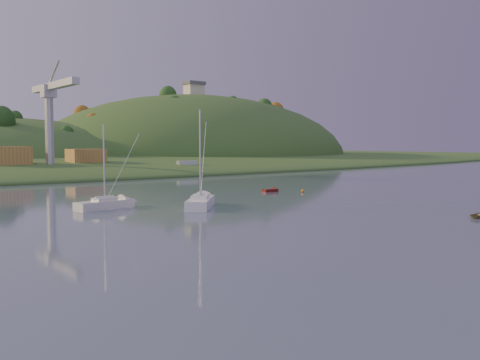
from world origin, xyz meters
TOP-DOWN VIEW (x-y plane):
  - hill_right at (95.00, 195.00)m, footprint 150.00×130.00m
  - hilltop_house at (95.00, 195.00)m, footprint 9.00×7.00m
  - wharf at (5.00, 122.00)m, footprint 42.00×16.00m
  - shed_west at (-8.00, 123.00)m, footprint 11.00×8.00m
  - shed_east at (13.00, 124.00)m, footprint 9.00×7.00m
  - dock_crane at (2.00, 118.39)m, footprint 3.20×28.00m
  - sailboat_near at (-6.76, 40.18)m, footprint 7.79×8.28m
  - sailboat_far at (-16.52, 46.58)m, footprint 7.70×3.47m
  - red_tender at (15.19, 51.11)m, footprint 3.17×1.18m
  - work_vessel at (35.00, 108.00)m, footprint 13.17×7.45m
  - buoy_1 at (17.99, 46.97)m, footprint 0.50×0.50m

SIDE VIEW (x-z plane):
  - hill_right at x=95.00m, z-range -30.00..30.00m
  - red_tender at x=15.19m, z-range -0.31..0.76m
  - buoy_1 at x=17.99m, z-range 0.00..0.50m
  - sailboat_far at x=-16.52m, z-range -4.47..5.84m
  - sailboat_near at x=-6.76m, z-range -5.30..6.85m
  - work_vessel at x=35.00m, z-range -0.46..2.74m
  - wharf at x=5.00m, z-range 0.00..2.40m
  - shed_east at x=13.00m, z-range 2.40..6.40m
  - shed_west at x=-8.00m, z-range 2.40..7.20m
  - dock_crane at x=2.00m, z-range 7.02..27.32m
  - hilltop_house at x=95.00m, z-range 30.18..36.63m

